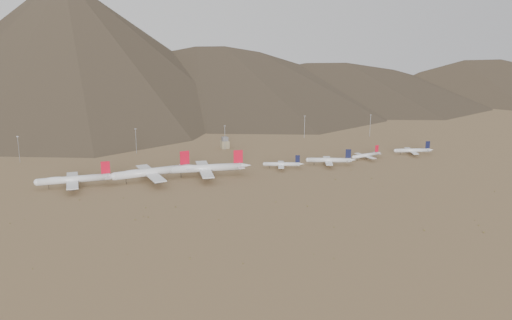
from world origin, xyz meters
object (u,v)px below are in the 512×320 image
object	(u,v)px
control_tower	(225,143)
narrowbody_b	(330,160)
widebody_west	(74,179)
narrowbody_a	(283,164)
widebody_east	(206,168)
widebody_centre	(152,172)

from	to	relation	value
control_tower	narrowbody_b	bearing A→B (deg)	-54.13
widebody_west	narrowbody_b	bearing A→B (deg)	0.43
narrowbody_a	widebody_east	bearing A→B (deg)	-156.93
widebody_east	narrowbody_a	bearing A→B (deg)	9.87
widebody_centre	control_tower	size ratio (longest dim) A/B	6.34
widebody_west	control_tower	size ratio (longest dim) A/B	5.54
widebody_west	widebody_centre	distance (m)	63.10
widebody_centre	control_tower	distance (m)	132.96
widebody_east	narrowbody_b	distance (m)	118.14
widebody_west	widebody_east	world-z (taller)	widebody_east
widebody_west	widebody_east	bearing A→B (deg)	-0.30
widebody_west	control_tower	world-z (taller)	widebody_west
widebody_centre	narrowbody_a	bearing A→B (deg)	-6.58
widebody_east	narrowbody_a	xyz separation A→B (m)	(72.39, 2.68, -3.55)
widebody_west	widebody_east	size ratio (longest dim) A/B	0.90
widebody_west	widebody_centre	world-z (taller)	widebody_centre
widebody_centre	widebody_east	distance (m)	46.18
narrowbody_a	widebody_centre	bearing A→B (deg)	-158.90
narrowbody_a	narrowbody_b	xyz separation A→B (m)	(45.71, -4.29, 0.97)
widebody_east	narrowbody_b	xyz separation A→B (m)	(118.10, -1.61, -2.59)
narrowbody_a	control_tower	size ratio (longest dim) A/B	2.98
widebody_east	narrowbody_b	bearing A→B (deg)	6.96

